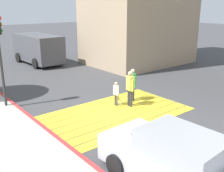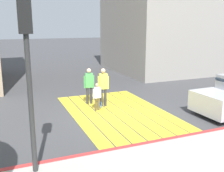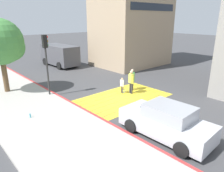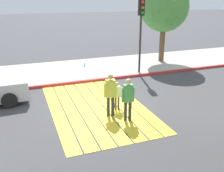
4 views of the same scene
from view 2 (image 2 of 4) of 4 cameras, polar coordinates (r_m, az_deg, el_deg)
ground_plane at (r=11.28m, az=1.30°, el=-5.63°), size 120.00×120.00×0.00m
crosswalk_stripes at (r=11.28m, az=1.30°, el=-5.60°), size 6.40×3.80×0.01m
curb_painted at (r=8.59m, az=10.25°, el=-11.56°), size 0.16×40.00×0.13m
building_far_south at (r=21.69m, az=10.37°, el=15.87°), size 8.00×7.04×9.52m
traffic_light_corner at (r=6.24m, az=-17.59°, el=7.17°), size 0.39×0.28×4.24m
pedestrian_adult_lead at (r=11.85m, az=-1.86°, el=0.31°), size 0.27×0.50×1.72m
pedestrian_adult_trailing at (r=12.26m, az=-4.88°, el=0.54°), size 0.27×0.48×1.66m
pedestrian_child_with_racket at (r=11.36m, az=-3.15°, el=-2.03°), size 0.28×0.37×1.19m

